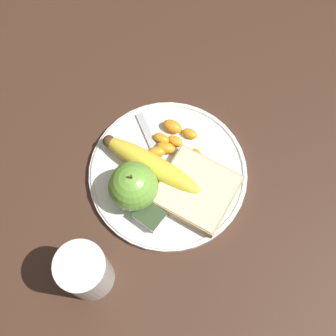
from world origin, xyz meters
TOP-DOWN VIEW (x-y plane):
  - ground_plane at (0.00, 0.00)m, footprint 3.00×3.00m
  - plate at (0.00, 0.00)m, footprint 0.26×0.26m
  - juice_glass at (-0.01, 0.20)m, footprint 0.07×0.07m
  - apple at (0.02, 0.06)m, footprint 0.08×0.08m
  - banana at (0.02, 0.01)m, footprint 0.18×0.06m
  - bread_slice at (-0.06, 0.00)m, footprint 0.13×0.12m
  - fork at (0.01, 0.00)m, footprint 0.16×0.11m
  - jam_packet at (-0.02, 0.08)m, footprint 0.04×0.04m
  - orange_segment_0 at (0.04, -0.04)m, footprint 0.03×0.02m
  - orange_segment_1 at (0.01, -0.07)m, footprint 0.03×0.02m
  - orange_segment_2 at (0.03, -0.03)m, footprint 0.04×0.03m
  - orange_segment_3 at (0.04, -0.07)m, footprint 0.04×0.03m
  - orange_segment_4 at (-0.02, -0.04)m, footprint 0.04×0.04m
  - orange_segment_5 at (0.02, -0.05)m, footprint 0.03×0.02m
  - orange_segment_6 at (0.03, -0.01)m, footprint 0.03×0.03m

SIDE VIEW (x-z plane):
  - ground_plane at x=0.00m, z-range 0.00..0.00m
  - plate at x=0.00m, z-range 0.00..0.02m
  - fork at x=0.01m, z-range 0.01..0.02m
  - orange_segment_1 at x=0.01m, z-range 0.01..0.03m
  - orange_segment_5 at x=0.02m, z-range 0.01..0.03m
  - orange_segment_0 at x=0.04m, z-range 0.01..0.03m
  - orange_segment_6 at x=0.03m, z-range 0.01..0.03m
  - orange_segment_2 at x=0.03m, z-range 0.01..0.03m
  - orange_segment_3 at x=0.04m, z-range 0.01..0.03m
  - orange_segment_4 at x=-0.02m, z-range 0.01..0.03m
  - jam_packet at x=-0.02m, z-range 0.01..0.03m
  - bread_slice at x=-0.06m, z-range 0.01..0.03m
  - banana at x=0.02m, z-range 0.01..0.05m
  - apple at x=0.02m, z-range 0.01..0.09m
  - juice_glass at x=-0.01m, z-range 0.00..0.11m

